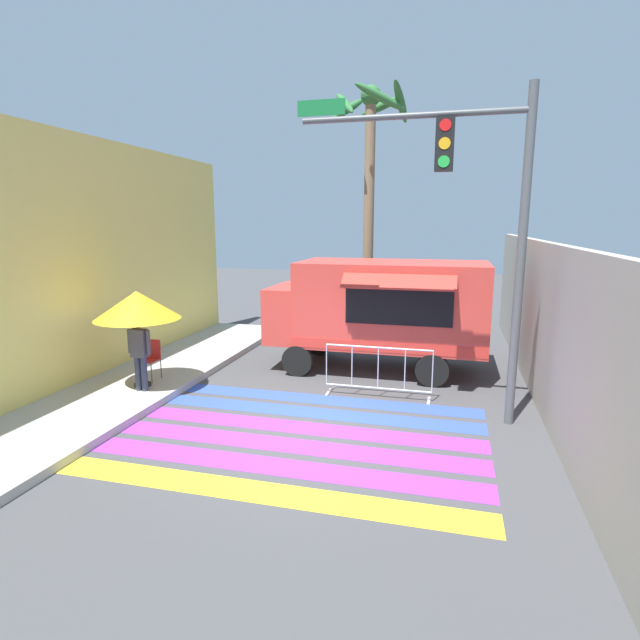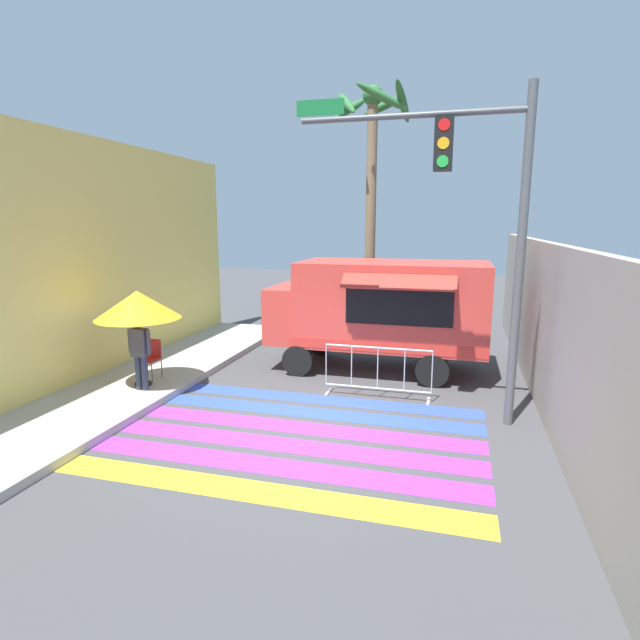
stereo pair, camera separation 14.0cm
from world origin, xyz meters
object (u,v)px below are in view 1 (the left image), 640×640
vendor_person (140,350)px  patio_umbrella (137,305)px  traffic_signal_pole (477,201)px  food_truck (375,306)px  palm_tree (370,166)px  barricade_front (378,372)px  folding_chair (150,356)px

vendor_person → patio_umbrella: bearing=138.6°
vendor_person → traffic_signal_pole: bearing=20.6°
food_truck → vendor_person: (-4.49, -3.37, -0.59)m
traffic_signal_pole → vendor_person: traffic_signal_pole is taller
traffic_signal_pole → palm_tree: palm_tree is taller
palm_tree → barricade_front: bearing=-78.1°
vendor_person → palm_tree: (3.76, 6.61, 4.33)m
patio_umbrella → palm_tree: (3.93, 6.34, 3.43)m
food_truck → folding_chair: size_ratio=5.89×
folding_chair → vendor_person: vendor_person is taller
patio_umbrella → palm_tree: bearing=58.2°
traffic_signal_pole → barricade_front: bearing=155.8°
food_truck → folding_chair: (-4.76, -2.60, -0.93)m
traffic_signal_pole → palm_tree: bearing=115.3°
traffic_signal_pole → folding_chair: (-6.93, 0.27, -3.35)m
patio_umbrella → folding_chair: patio_umbrella is taller
barricade_front → palm_tree: palm_tree is taller
folding_chair → food_truck: bearing=48.1°
traffic_signal_pole → folding_chair: size_ratio=6.59×
vendor_person → palm_tree: bearing=76.7°
traffic_signal_pole → vendor_person: bearing=-175.8°
folding_chair → vendor_person: size_ratio=0.58×
patio_umbrella → vendor_person: 0.96m
traffic_signal_pole → patio_umbrella: traffic_signal_pole is taller
food_truck → vendor_person: food_truck is taller
folding_chair → traffic_signal_pole: bearing=17.2°
traffic_signal_pole → vendor_person: size_ratio=3.79×
traffic_signal_pole → palm_tree: size_ratio=0.78×
vendor_person → food_truck: bearing=53.3°
barricade_front → traffic_signal_pole: bearing=-24.2°
food_truck → traffic_signal_pole: (2.17, -2.87, 2.42)m
patio_umbrella → food_truck: bearing=33.7°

